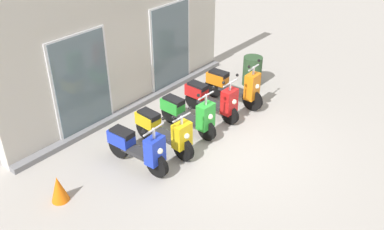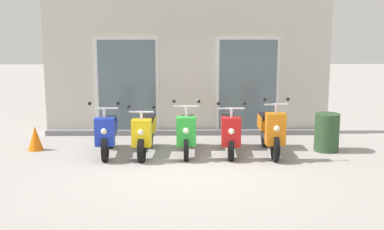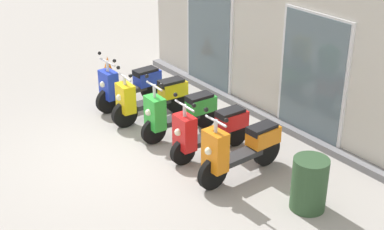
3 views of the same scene
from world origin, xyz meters
TOP-DOWN VIEW (x-y plane):
  - ground_plane at (0.00, 0.00)m, footprint 40.00×40.00m
  - storefront_facade at (0.00, 2.98)m, footprint 6.77×0.50m
  - scooter_blue at (-1.66, 0.99)m, footprint 0.62×1.54m
  - scooter_yellow at (-0.88, 1.00)m, footprint 0.55×1.65m
  - scooter_green at (-0.02, 1.04)m, footprint 0.55×1.59m
  - scooter_red at (0.86, 1.03)m, footprint 0.59×1.57m
  - scooter_orange at (1.70, 0.97)m, footprint 0.52×1.68m
  - trash_bin at (2.94, 1.21)m, footprint 0.51×0.51m
  - traffic_cone at (-3.25, 1.36)m, footprint 0.32×0.32m

SIDE VIEW (x-z plane):
  - ground_plane at x=0.00m, z-range 0.00..0.00m
  - traffic_cone at x=-3.25m, z-range 0.00..0.52m
  - trash_bin at x=2.94m, z-range 0.00..0.80m
  - scooter_yellow at x=-0.88m, z-range -0.11..1.02m
  - scooter_blue at x=-1.66m, z-range -0.14..1.05m
  - scooter_red at x=0.86m, z-range -0.12..1.05m
  - scooter_green at x=-0.02m, z-range -0.14..1.08m
  - scooter_orange at x=1.70m, z-range -0.13..1.14m
  - storefront_facade at x=0.00m, z-range -0.07..3.52m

